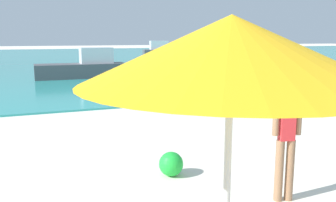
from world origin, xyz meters
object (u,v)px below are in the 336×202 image
Objects in this scene: boat_near at (84,67)px; beach_umbrella at (231,51)px; boat_far at (166,52)px; person_standing at (287,130)px; beach_ball at (171,164)px.

beach_umbrella reaches higher than boat_near.
boat_near is 20.41m from boat_far.
beach_umbrella is at bearing 55.27° from person_standing.
beach_ball is (-1.07, 1.38, -0.78)m from person_standing.
beach_umbrella is at bearing 85.25° from boat_near.
person_standing is 2.75m from beach_umbrella.
beach_umbrella is (-1.91, -1.64, 1.11)m from person_standing.
person_standing is 0.32× the size of boat_far.
beach_ball is 0.17× the size of beach_umbrella.
person_standing is 15.84m from boat_near.
boat_near is 14.50m from beach_ball.
person_standing is 34.67m from boat_far.
boat_far is 33.75m from beach_ball.
boat_far reaches higher than boat_near.
beach_ball is (-12.43, -31.38, -0.48)m from boat_far.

